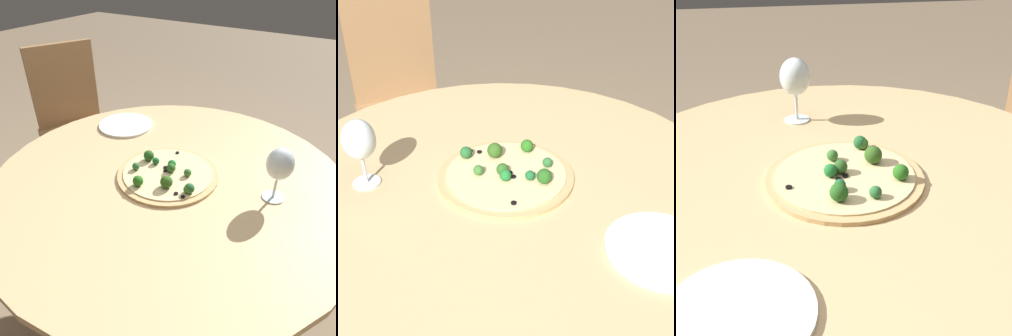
% 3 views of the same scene
% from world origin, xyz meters
% --- Properties ---
extents(dining_table, '(1.23, 1.23, 0.71)m').
position_xyz_m(dining_table, '(0.00, 0.00, 0.65)').
color(dining_table, tan).
rests_on(dining_table, ground_plane).
extents(chair_2, '(0.56, 0.56, 0.94)m').
position_xyz_m(chair_2, '(-0.59, 0.84, 0.51)').
color(chair_2, '#997047').
rests_on(chair_2, ground_plane).
extents(pizza, '(0.35, 0.35, 0.05)m').
position_xyz_m(pizza, '(0.01, 0.00, 0.73)').
color(pizza, tan).
rests_on(pizza, dining_table).
extents(wine_glass, '(0.08, 0.08, 0.18)m').
position_xyz_m(wine_glass, '(-0.34, -0.08, 0.84)').
color(wine_glass, silver).
rests_on(wine_glass, dining_table).
extents(plate_near, '(0.24, 0.24, 0.01)m').
position_xyz_m(plate_near, '(0.37, -0.22, 0.72)').
color(plate_near, silver).
rests_on(plate_near, dining_table).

